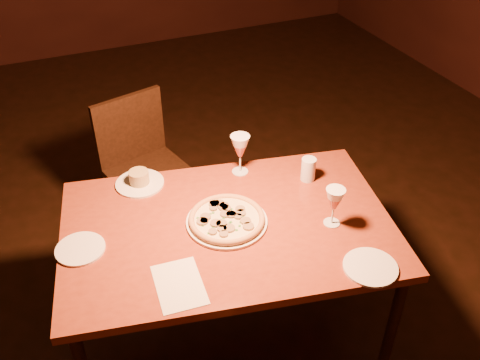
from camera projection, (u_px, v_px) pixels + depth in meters
name	position (u px, v px, depth m)	size (l,w,h in m)	color
floor	(195.00, 301.00, 2.79)	(7.00, 7.00, 0.00)	black
dining_table	(228.00, 236.00, 2.23)	(1.49, 1.11, 0.72)	maroon
chair_far	(144.00, 164.00, 2.96)	(0.50, 0.50, 0.85)	black
pizza_plate	(227.00, 219.00, 2.19)	(0.33, 0.33, 0.04)	white
ramekin_saucer	(139.00, 180.00, 2.40)	(0.22, 0.22, 0.07)	white
wine_glass_far	(240.00, 154.00, 2.43)	(0.09, 0.09, 0.20)	#B15549
wine_glass_right	(334.00, 207.00, 2.14)	(0.08, 0.08, 0.17)	#B15549
water_tumbler	(308.00, 169.00, 2.41)	(0.07, 0.07, 0.11)	silver
side_plate_left	(80.00, 249.00, 2.07)	(0.19, 0.19, 0.01)	white
side_plate_near	(370.00, 267.00, 1.99)	(0.20, 0.20, 0.01)	white
menu_card	(179.00, 285.00, 1.92)	(0.17, 0.24, 0.00)	silver
pendant_light	(224.00, 25.00, 1.69)	(0.12, 0.12, 0.12)	#FF8447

